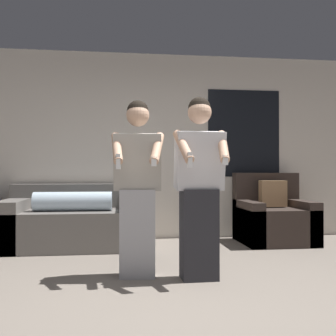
{
  "coord_description": "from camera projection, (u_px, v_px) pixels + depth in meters",
  "views": [
    {
      "loc": [
        -0.53,
        -2.88,
        0.97
      ],
      "look_at": [
        -0.08,
        0.69,
        1.0
      ],
      "focal_mm": 42.0,
      "sensor_mm": 36.0,
      "label": 1
    }
  ],
  "objects": [
    {
      "name": "armchair",
      "position": [
        273.0,
        219.0,
        5.4
      ],
      "size": [
        0.93,
        0.88,
        0.95
      ],
      "color": "#332823",
      "rests_on": "ground_plane"
    },
    {
      "name": "wall_back",
      "position": [
        157.0,
        146.0,
        5.77
      ],
      "size": [
        6.92,
        0.07,
        2.7
      ],
      "color": "silver",
      "rests_on": "ground_plane"
    },
    {
      "name": "person_right",
      "position": [
        199.0,
        187.0,
        3.54
      ],
      "size": [
        0.49,
        0.49,
        1.64
      ],
      "color": "#28282D",
      "rests_on": "ground_plane"
    },
    {
      "name": "couch",
      "position": [
        74.0,
        223.0,
        5.07
      ],
      "size": [
        1.75,
        1.0,
        0.8
      ],
      "color": "slate",
      "rests_on": "ground_plane"
    },
    {
      "name": "person_left",
      "position": [
        138.0,
        188.0,
        3.62
      ],
      "size": [
        0.49,
        0.51,
        1.63
      ],
      "color": "#B2B2B7",
      "rests_on": "ground_plane"
    },
    {
      "name": "ground_plane",
      "position": [
        190.0,
        302.0,
        2.92
      ],
      "size": [
        14.0,
        14.0,
        0.0
      ],
      "primitive_type": "plane",
      "color": "slate"
    }
  ]
}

